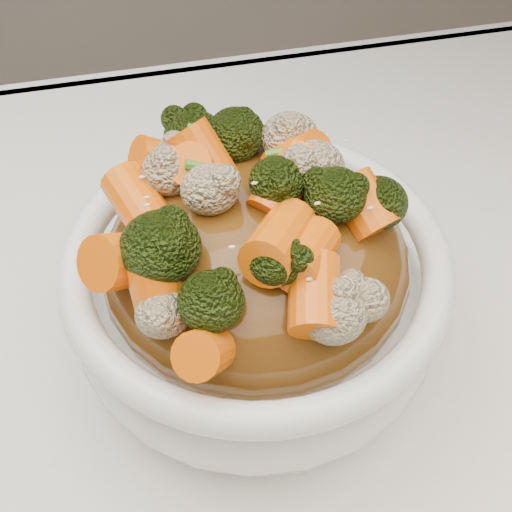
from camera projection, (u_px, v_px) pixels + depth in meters
name	position (u px, v px, depth m)	size (l,w,h in m)	color
tablecloth	(209.00, 413.00, 0.40)	(1.20, 0.80, 0.04)	white
bowl	(256.00, 292.00, 0.39)	(0.23, 0.23, 0.09)	white
sauce_base	(256.00, 260.00, 0.36)	(0.19, 0.19, 0.10)	#57320F
carrots	(256.00, 175.00, 0.31)	(0.19, 0.19, 0.05)	#FD6808
broccoli	(256.00, 176.00, 0.31)	(0.19, 0.19, 0.05)	black
cauliflower	(256.00, 179.00, 0.32)	(0.19, 0.19, 0.04)	#CEB68C
scallions	(256.00, 173.00, 0.31)	(0.14, 0.14, 0.02)	#38721A
sesame_seeds	(256.00, 173.00, 0.31)	(0.17, 0.17, 0.01)	beige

